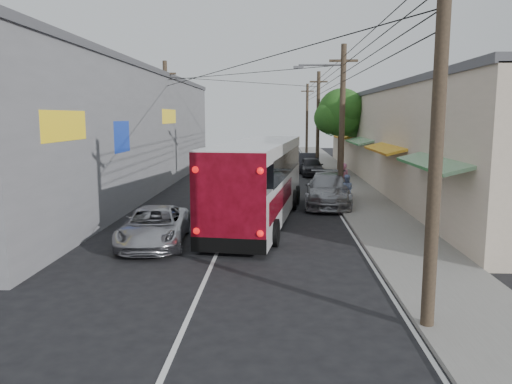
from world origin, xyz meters
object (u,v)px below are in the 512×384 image
jeepney (154,226)px  parked_car_far (309,163)px  coach_bus (259,180)px  parked_car_mid (311,166)px  pedestrian_far (346,190)px  pedestrian_near (343,179)px  parked_suv (328,190)px

jeepney → parked_car_far: parked_car_far is taller
coach_bus → parked_car_mid: size_ratio=2.92×
coach_bus → jeepney: (-3.56, -4.27, -1.13)m
jeepney → pedestrian_far: size_ratio=3.05×
parked_car_mid → parked_car_far: 2.64m
pedestrian_far → pedestrian_near: bearing=-86.9°
parked_car_far → coach_bus: bearing=-94.9°
parked_suv → parked_car_far: (0.00, 15.64, -0.05)m
jeepney → pedestrian_far: bearing=39.1°
parked_suv → parked_car_mid: (0.00, 13.00, -0.10)m
parked_suv → coach_bus: bearing=-125.5°
jeepney → parked_car_far: 24.80m
jeepney → pedestrian_near: pedestrian_near is taller
jeepney → parked_suv: bearing=44.6°
parked_car_far → pedestrian_near: size_ratio=2.56×
parked_car_far → pedestrian_far: bearing=-82.2°
parked_car_far → pedestrian_far: size_ratio=2.97×
parked_suv → pedestrian_near: size_ratio=3.11×
pedestrian_far → parked_car_far: bearing=-79.0°
parked_car_mid → parked_car_far: size_ratio=0.90×
pedestrian_near → parked_car_far: bearing=-90.1°
parked_car_far → pedestrian_near: (1.11, -12.78, 0.26)m
parked_car_mid → jeepney: bearing=-111.1°
coach_bus → parked_suv: bearing=56.3°
parked_car_mid → parked_car_far: bearing=87.0°
coach_bus → pedestrian_near: size_ratio=6.77×
coach_bus → parked_car_far: (3.39, 19.54, -1.03)m
pedestrian_near → parked_suv: bearing=63.7°
coach_bus → jeepney: coach_bus is taller
parked_suv → pedestrian_far: (0.80, -0.66, 0.09)m
pedestrian_far → parked_car_mid: bearing=-78.5°
parked_car_mid → pedestrian_near: bearing=-86.7°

